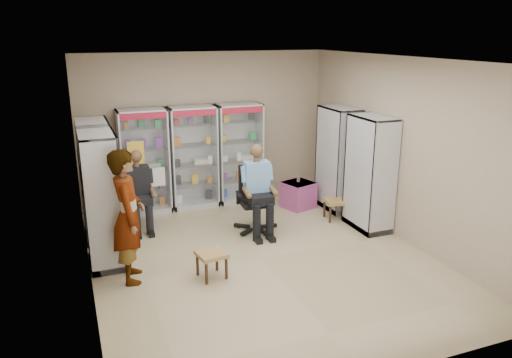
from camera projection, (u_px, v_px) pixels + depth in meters
name	position (u px, v px, depth m)	size (l,w,h in m)	color
floor	(261.00, 258.00, 7.73)	(6.00, 6.00, 0.00)	tan
room_shell	(262.00, 133.00, 7.16)	(5.02, 6.02, 3.01)	tan
cabinet_back_left	(144.00, 162.00, 9.43)	(0.90, 0.50, 2.00)	#A1A4A8
cabinet_back_mid	(193.00, 157.00, 9.76)	(0.90, 0.50, 2.00)	#B3B6BB
cabinet_back_right	(239.00, 153.00, 10.09)	(0.90, 0.50, 2.00)	silver
cabinet_right_far	(338.00, 159.00, 9.64)	(0.50, 0.90, 2.00)	#A8ABAF
cabinet_right_near	(370.00, 174.00, 8.66)	(0.50, 0.90, 2.00)	#9D9FA3
cabinet_left_far	(97.00, 180.00, 8.28)	(0.50, 0.90, 2.00)	silver
cabinet_left_near	(102.00, 200.00, 7.30)	(0.50, 0.90, 2.00)	#AFB1B6
wooden_chair	(139.00, 202.00, 8.85)	(0.42, 0.42, 0.94)	black
seated_customer	(138.00, 192.00, 8.74)	(0.44, 0.60, 1.34)	black
office_chair	(255.00, 199.00, 8.65)	(0.63, 0.63, 1.15)	black
seated_shopkeeper	(256.00, 191.00, 8.56)	(0.48, 0.67, 1.47)	#6B9AD4
pink_trunk	(298.00, 195.00, 9.87)	(0.54, 0.52, 0.52)	#AB4470
tea_glass	(298.00, 179.00, 9.83)	(0.07, 0.07, 0.11)	#541E07
woven_stool_a	(335.00, 209.00, 9.27)	(0.39, 0.39, 0.39)	#9F8243
woven_stool_b	(212.00, 265.00, 7.08)	(0.38, 0.38, 0.38)	#A16F43
standing_man	(128.00, 216.00, 6.82)	(0.69, 0.45, 1.89)	gray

